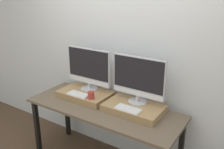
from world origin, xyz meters
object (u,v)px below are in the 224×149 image
(monitor_left, at_px, (89,68))
(monitor_right, at_px, (138,79))
(mug, at_px, (91,95))
(keyboard_left, at_px, (79,94))
(keyboard_right, at_px, (128,109))

(monitor_left, distance_m, monitor_right, 0.66)
(monitor_left, height_order, mug, monitor_left)
(keyboard_left, distance_m, mug, 0.19)
(keyboard_left, xyz_separation_m, monitor_right, (0.66, 0.20, 0.26))
(mug, relative_size, monitor_right, 0.14)
(monitor_right, bearing_deg, monitor_left, 180.00)
(monitor_right, xyz_separation_m, keyboard_right, (0.00, -0.20, -0.26))
(monitor_right, relative_size, keyboard_right, 2.21)
(mug, distance_m, monitor_right, 0.56)
(monitor_right, bearing_deg, mug, -156.96)
(monitor_left, relative_size, keyboard_left, 2.21)
(keyboard_left, xyz_separation_m, keyboard_right, (0.66, 0.00, 0.00))
(monitor_left, bearing_deg, mug, -47.48)
(monitor_left, relative_size, keyboard_right, 2.21)
(keyboard_left, bearing_deg, monitor_left, 90.00)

